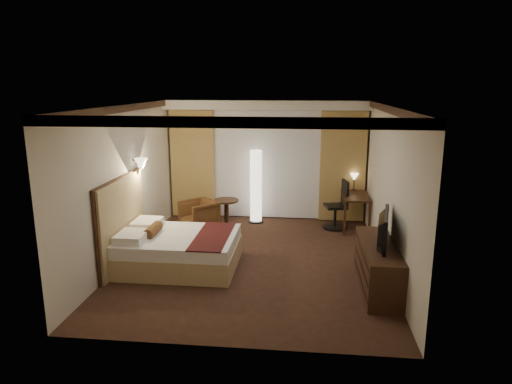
# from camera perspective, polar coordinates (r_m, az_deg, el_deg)

# --- Properties ---
(floor) EXTENTS (4.50, 5.50, 0.01)m
(floor) POSITION_cam_1_polar(r_m,az_deg,el_deg) (8.15, -0.30, -8.55)
(floor) COLOR #321D13
(floor) RESTS_ON ground
(ceiling) EXTENTS (4.50, 5.50, 0.01)m
(ceiling) POSITION_cam_1_polar(r_m,az_deg,el_deg) (7.57, -0.33, 10.79)
(ceiling) COLOR white
(ceiling) RESTS_ON back_wall
(back_wall) EXTENTS (4.50, 0.02, 2.70)m
(back_wall) POSITION_cam_1_polar(r_m,az_deg,el_deg) (10.44, 1.38, 4.02)
(back_wall) COLOR beige
(back_wall) RESTS_ON floor
(left_wall) EXTENTS (0.02, 5.50, 2.70)m
(left_wall) POSITION_cam_1_polar(r_m,az_deg,el_deg) (8.30, -15.94, 1.09)
(left_wall) COLOR beige
(left_wall) RESTS_ON floor
(right_wall) EXTENTS (0.02, 5.50, 2.70)m
(right_wall) POSITION_cam_1_polar(r_m,az_deg,el_deg) (7.83, 16.28, 0.35)
(right_wall) COLOR beige
(right_wall) RESTS_ON floor
(crown_molding) EXTENTS (4.50, 5.50, 0.12)m
(crown_molding) POSITION_cam_1_polar(r_m,az_deg,el_deg) (7.57, -0.33, 10.34)
(crown_molding) COLOR black
(crown_molding) RESTS_ON ceiling
(soffit) EXTENTS (4.50, 0.50, 0.20)m
(soffit) POSITION_cam_1_polar(r_m,az_deg,el_deg) (10.06, 1.30, 10.84)
(soffit) COLOR white
(soffit) RESTS_ON ceiling
(curtain_sheer) EXTENTS (2.48, 0.04, 2.45)m
(curtain_sheer) POSITION_cam_1_polar(r_m,az_deg,el_deg) (10.37, 1.34, 3.41)
(curtain_sheer) COLOR silver
(curtain_sheer) RESTS_ON back_wall
(curtain_left_drape) EXTENTS (1.00, 0.14, 2.45)m
(curtain_left_drape) POSITION_cam_1_polar(r_m,az_deg,el_deg) (10.59, -7.90, 3.49)
(curtain_left_drape) COLOR tan
(curtain_left_drape) RESTS_ON back_wall
(curtain_right_drape) EXTENTS (1.00, 0.14, 2.45)m
(curtain_right_drape) POSITION_cam_1_polar(r_m,az_deg,el_deg) (10.31, 10.78, 3.12)
(curtain_right_drape) COLOR tan
(curtain_right_drape) RESTS_ON back_wall
(wall_sconce) EXTENTS (0.24, 0.24, 0.24)m
(wall_sconce) POSITION_cam_1_polar(r_m,az_deg,el_deg) (8.52, -14.16, 3.36)
(wall_sconce) COLOR white
(wall_sconce) RESTS_ON left_wall
(bed) EXTENTS (1.94, 1.51, 0.57)m
(bed) POSITION_cam_1_polar(r_m,az_deg,el_deg) (7.91, -9.54, -7.23)
(bed) COLOR white
(bed) RESTS_ON floor
(headboard) EXTENTS (0.12, 1.81, 1.50)m
(headboard) POSITION_cam_1_polar(r_m,az_deg,el_deg) (8.08, -16.38, -3.67)
(headboard) COLOR tan
(headboard) RESTS_ON floor
(armchair) EXTENTS (0.92, 0.92, 0.69)m
(armchair) POSITION_cam_1_polar(r_m,az_deg,el_deg) (9.81, -7.15, -2.69)
(armchair) COLOR #502F18
(armchair) RESTS_ON floor
(side_table) EXTENTS (0.54, 0.54, 0.59)m
(side_table) POSITION_cam_1_polar(r_m,az_deg,el_deg) (10.01, -3.70, -2.60)
(side_table) COLOR black
(side_table) RESTS_ON floor
(floor_lamp) EXTENTS (0.35, 0.35, 1.65)m
(floor_lamp) POSITION_cam_1_polar(r_m,az_deg,el_deg) (10.13, -0.01, 0.70)
(floor_lamp) COLOR white
(floor_lamp) RESTS_ON floor
(desk) EXTENTS (0.55, 1.10, 0.75)m
(desk) POSITION_cam_1_polar(r_m,az_deg,el_deg) (10.01, 12.23, -2.40)
(desk) COLOR black
(desk) RESTS_ON floor
(desk_lamp) EXTENTS (0.18, 0.18, 0.34)m
(desk_lamp) POSITION_cam_1_polar(r_m,az_deg,el_deg) (10.27, 12.15, 1.13)
(desk_lamp) COLOR #FFD899
(desk_lamp) RESTS_ON desk
(office_chair) EXTENTS (0.61, 0.61, 1.06)m
(office_chair) POSITION_cam_1_polar(r_m,az_deg,el_deg) (9.89, 9.91, -1.56)
(office_chair) COLOR black
(office_chair) RESTS_ON floor
(dresser) EXTENTS (0.50, 1.78, 0.69)m
(dresser) POSITION_cam_1_polar(r_m,az_deg,el_deg) (7.25, 14.98, -8.91)
(dresser) COLOR black
(dresser) RESTS_ON floor
(television) EXTENTS (0.77, 1.13, 0.14)m
(television) POSITION_cam_1_polar(r_m,az_deg,el_deg) (7.03, 15.05, -4.03)
(television) COLOR black
(television) RESTS_ON dresser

